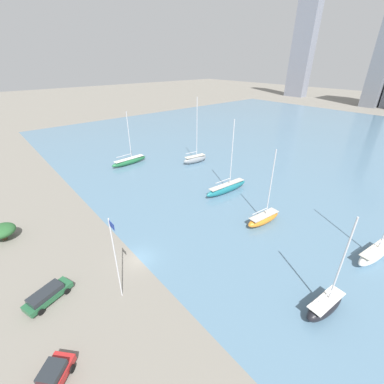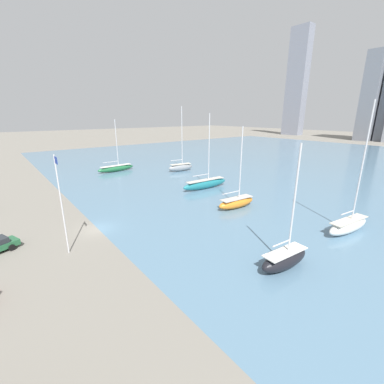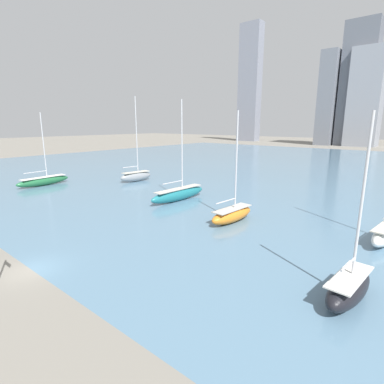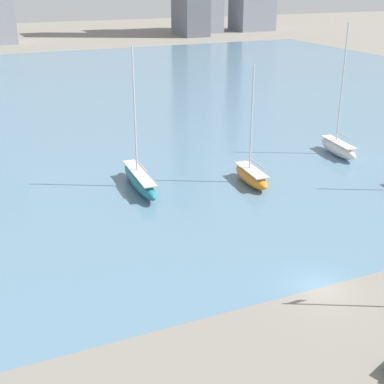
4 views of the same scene
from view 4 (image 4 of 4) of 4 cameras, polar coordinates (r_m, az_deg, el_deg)
name	(u,v)px [view 4 (image 4 of 4)]	position (r m, az deg, el deg)	size (l,w,h in m)	color
ground_plane	(320,288)	(41.12, 13.46, -9.90)	(500.00, 500.00, 0.00)	gray
harbor_water	(91,100)	(101.93, -10.78, 9.67)	(180.00, 140.00, 0.00)	slate
sailboat_orange	(251,176)	(58.96, 6.34, 1.75)	(2.54, 7.23, 12.88)	orange
sailboat_white	(338,147)	(70.65, 15.31, 4.64)	(2.71, 7.97, 16.22)	white
sailboat_teal	(139,180)	(57.46, -5.64, 1.32)	(2.22, 10.88, 14.86)	#1E757F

